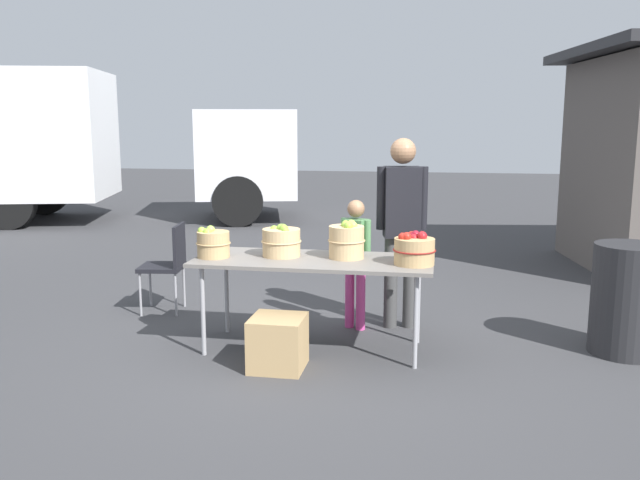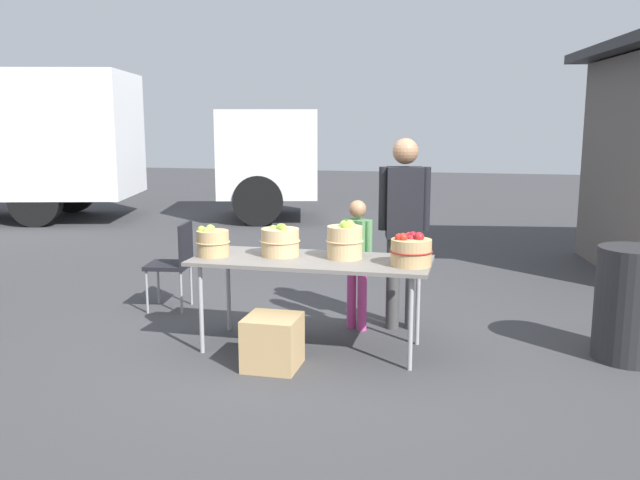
# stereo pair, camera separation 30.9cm
# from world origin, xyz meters

# --- Properties ---
(ground_plane) EXTENTS (40.00, 40.00, 0.00)m
(ground_plane) POSITION_xyz_m (0.00, 0.00, 0.00)
(ground_plane) COLOR #38383A
(market_table) EXTENTS (1.90, 0.76, 0.75)m
(market_table) POSITION_xyz_m (0.00, 0.00, 0.71)
(market_table) COLOR slate
(market_table) RESTS_ON ground
(apple_basket_green_0) EXTENTS (0.28, 0.28, 0.26)m
(apple_basket_green_0) POSITION_xyz_m (-0.81, -0.08, 0.87)
(apple_basket_green_0) COLOR tan
(apple_basket_green_0) RESTS_ON market_table
(apple_basket_green_1) EXTENTS (0.33, 0.33, 0.27)m
(apple_basket_green_1) POSITION_xyz_m (-0.28, 0.06, 0.87)
(apple_basket_green_1) COLOR tan
(apple_basket_green_1) RESTS_ON market_table
(apple_basket_green_2) EXTENTS (0.30, 0.30, 0.31)m
(apple_basket_green_2) POSITION_xyz_m (0.26, 0.07, 0.89)
(apple_basket_green_2) COLOR tan
(apple_basket_green_2) RESTS_ON market_table
(apple_basket_red_0) EXTENTS (0.33, 0.33, 0.26)m
(apple_basket_red_0) POSITION_xyz_m (0.80, -0.07, 0.86)
(apple_basket_red_0) COLOR tan
(apple_basket_red_0) RESTS_ON market_table
(vendor_adult) EXTENTS (0.44, 0.28, 1.69)m
(vendor_adult) POSITION_xyz_m (0.66, 0.71, 1.00)
(vendor_adult) COLOR #3F3F3F
(vendor_adult) RESTS_ON ground
(child_customer) EXTENTS (0.28, 0.23, 1.16)m
(child_customer) POSITION_xyz_m (0.26, 0.60, 0.68)
(child_customer) COLOR #CC3F8C
(child_customer) RESTS_ON ground
(box_truck) EXTENTS (7.99, 4.05, 2.75)m
(box_truck) POSITION_xyz_m (-6.10, 6.22, 1.49)
(box_truck) COLOR white
(box_truck) RESTS_ON ground
(folding_chair) EXTENTS (0.45, 0.45, 0.86)m
(folding_chair) POSITION_xyz_m (-1.58, 0.83, 0.51)
(folding_chair) COLOR black
(folding_chair) RESTS_ON ground
(trash_barrel) EXTENTS (0.55, 0.55, 0.88)m
(trash_barrel) POSITION_xyz_m (2.47, 0.33, 0.44)
(trash_barrel) COLOR #262628
(trash_barrel) RESTS_ON ground
(produce_crate) EXTENTS (0.40, 0.40, 0.40)m
(produce_crate) POSITION_xyz_m (-0.18, -0.48, 0.20)
(produce_crate) COLOR tan
(produce_crate) RESTS_ON ground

